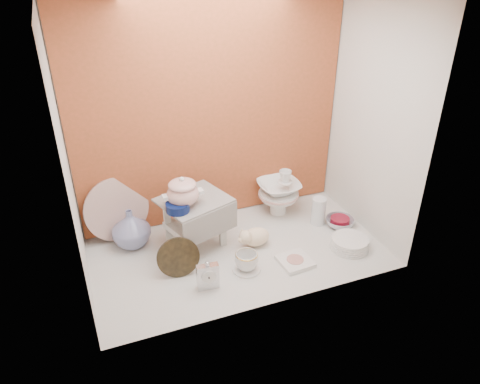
% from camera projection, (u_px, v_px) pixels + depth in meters
% --- Properties ---
extents(ground, '(1.80, 1.80, 0.00)m').
position_uv_depth(ground, '(238.00, 252.00, 2.91)').
color(ground, silver).
rests_on(ground, ground).
extents(niche_shell, '(1.86, 1.03, 1.53)m').
position_uv_depth(niche_shell, '(227.00, 101.00, 2.60)').
color(niche_shell, '#B74F2D').
rests_on(niche_shell, ground).
extents(step_stool, '(0.49, 0.45, 0.34)m').
position_uv_depth(step_stool, '(195.00, 222.00, 2.90)').
color(step_stool, silver).
rests_on(step_stool, ground).
extents(soup_tureen, '(0.26, 0.26, 0.19)m').
position_uv_depth(soup_tureen, '(183.00, 191.00, 2.71)').
color(soup_tureen, white).
rests_on(soup_tureen, step_stool).
extents(cobalt_bowl, '(0.17, 0.17, 0.05)m').
position_uv_depth(cobalt_bowl, '(178.00, 207.00, 2.69)').
color(cobalt_bowl, '#091445').
rests_on(cobalt_bowl, step_stool).
extents(floral_platter, '(0.44, 0.18, 0.42)m').
position_uv_depth(floral_platter, '(117.00, 209.00, 2.96)').
color(floral_platter, white).
rests_on(floral_platter, ground).
extents(blue_white_vase, '(0.30, 0.30, 0.26)m').
position_uv_depth(blue_white_vase, '(131.00, 228.00, 2.92)').
color(blue_white_vase, silver).
rests_on(blue_white_vase, ground).
extents(lacquer_tray, '(0.25, 0.09, 0.25)m').
position_uv_depth(lacquer_tray, '(178.00, 257.00, 2.66)').
color(lacquer_tray, black).
rests_on(lacquer_tray, ground).
extents(mantel_clock, '(0.13, 0.05, 0.18)m').
position_uv_depth(mantel_clock, '(208.00, 275.00, 2.57)').
color(mantel_clock, silver).
rests_on(mantel_clock, ground).
extents(plush_pig, '(0.24, 0.19, 0.13)m').
position_uv_depth(plush_pig, '(256.00, 237.00, 2.94)').
color(plush_pig, beige).
rests_on(plush_pig, ground).
extents(teacup_saucer, '(0.21, 0.21, 0.01)m').
position_uv_depth(teacup_saucer, '(246.00, 269.00, 2.76)').
color(teacup_saucer, white).
rests_on(teacup_saucer, ground).
extents(gold_rim_teacup, '(0.18, 0.18, 0.11)m').
position_uv_depth(gold_rim_teacup, '(247.00, 261.00, 2.73)').
color(gold_rim_teacup, white).
rests_on(gold_rim_teacup, teacup_saucer).
extents(lattice_dish, '(0.20, 0.20, 0.03)m').
position_uv_depth(lattice_dish, '(295.00, 261.00, 2.81)').
color(lattice_dish, white).
rests_on(lattice_dish, ground).
extents(dinner_plate_stack, '(0.28, 0.28, 0.07)m').
position_uv_depth(dinner_plate_stack, '(350.00, 243.00, 2.93)').
color(dinner_plate_stack, white).
rests_on(dinner_plate_stack, ground).
extents(crystal_bowl, '(0.22, 0.22, 0.06)m').
position_uv_depth(crystal_bowl, '(340.00, 222.00, 3.15)').
color(crystal_bowl, silver).
rests_on(crystal_bowl, ground).
extents(clear_glass_vase, '(0.10, 0.10, 0.19)m').
position_uv_depth(clear_glass_vase, '(318.00, 211.00, 3.16)').
color(clear_glass_vase, silver).
rests_on(clear_glass_vase, ground).
extents(porcelain_tower, '(0.32, 0.32, 0.33)m').
position_uv_depth(porcelain_tower, '(279.00, 192.00, 3.24)').
color(porcelain_tower, white).
rests_on(porcelain_tower, ground).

